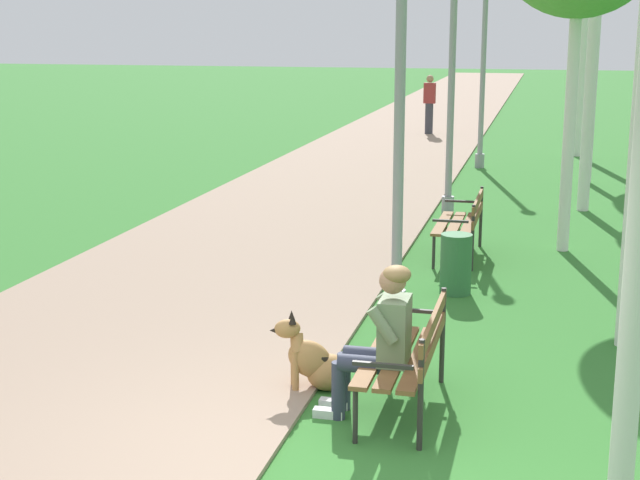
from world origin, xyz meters
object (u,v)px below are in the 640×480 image
(park_bench_mid, at_px, (463,220))
(litter_bin, at_px, (456,264))
(lamp_post_near, at_px, (400,95))
(lamp_post_mid, at_px, (451,86))
(dog_shepherd, at_px, (315,362))
(park_bench_near, at_px, (410,351))
(person_seated_on_near_bench, at_px, (380,336))
(pedestrian_distant, at_px, (429,105))
(lamp_post_far, at_px, (483,69))

(park_bench_mid, xyz_separation_m, litter_bin, (0.09, -1.75, -0.16))
(park_bench_mid, distance_m, lamp_post_near, 3.38)
(park_bench_mid, bearing_deg, lamp_post_mid, 100.05)
(dog_shepherd, bearing_deg, park_bench_mid, 81.33)
(park_bench_near, bearing_deg, dog_shepherd, 163.89)
(person_seated_on_near_bench, bearing_deg, park_bench_mid, 88.56)
(park_bench_mid, height_order, person_seated_on_near_bench, person_seated_on_near_bench)
(park_bench_near, height_order, litter_bin, park_bench_near)
(pedestrian_distant, bearing_deg, dog_shepherd, -85.51)
(lamp_post_near, xyz_separation_m, lamp_post_far, (0.03, 10.96, -0.24))
(park_bench_near, bearing_deg, park_bench_mid, 90.78)
(park_bench_near, height_order, lamp_post_mid, lamp_post_mid)
(person_seated_on_near_bench, distance_m, lamp_post_mid, 8.42)
(person_seated_on_near_bench, distance_m, dog_shepherd, 0.87)
(lamp_post_mid, distance_m, pedestrian_distant, 11.32)
(person_seated_on_near_bench, height_order, dog_shepherd, person_seated_on_near_bench)
(park_bench_near, xyz_separation_m, pedestrian_distant, (-2.33, 19.23, 0.33))
(litter_bin, bearing_deg, person_seated_on_near_bench, -93.44)
(litter_bin, height_order, pedestrian_distant, pedestrian_distant)
(park_bench_near, height_order, park_bench_mid, same)
(park_bench_mid, bearing_deg, dog_shepherd, -98.67)
(park_bench_mid, height_order, litter_bin, park_bench_mid)
(park_bench_near, relative_size, person_seated_on_near_bench, 1.20)
(park_bench_near, height_order, person_seated_on_near_bench, person_seated_on_near_bench)
(person_seated_on_near_bench, bearing_deg, park_bench_near, 41.33)
(lamp_post_near, bearing_deg, park_bench_mid, 81.20)
(park_bench_near, bearing_deg, lamp_post_far, 92.02)
(park_bench_near, distance_m, park_bench_mid, 5.25)
(lamp_post_near, bearing_deg, person_seated_on_near_bench, -83.52)
(person_seated_on_near_bench, relative_size, lamp_post_far, 0.31)
(dog_shepherd, distance_m, lamp_post_mid, 8.08)
(park_bench_mid, relative_size, lamp_post_near, 0.33)
(person_seated_on_near_bench, height_order, litter_bin, person_seated_on_near_bench)
(park_bench_mid, xyz_separation_m, person_seated_on_near_bench, (-0.14, -5.43, 0.17))
(park_bench_near, height_order, lamp_post_far, lamp_post_far)
(park_bench_near, bearing_deg, lamp_post_mid, 94.08)
(park_bench_mid, distance_m, dog_shepherd, 5.07)
(lamp_post_near, distance_m, lamp_post_far, 10.96)
(park_bench_mid, height_order, pedestrian_distant, pedestrian_distant)
(lamp_post_far, bearing_deg, pedestrian_distant, 107.62)
(dog_shepherd, distance_m, pedestrian_distant, 19.06)
(park_bench_near, height_order, lamp_post_near, lamp_post_near)
(person_seated_on_near_bench, bearing_deg, pedestrian_distant, 96.23)
(lamp_post_near, xyz_separation_m, lamp_post_mid, (-0.07, 5.67, -0.27))
(person_seated_on_near_bench, distance_m, litter_bin, 3.70)
(dog_shepherd, bearing_deg, lamp_post_mid, 88.13)
(lamp_post_far, height_order, litter_bin, lamp_post_far)
(park_bench_near, bearing_deg, person_seated_on_near_bench, -138.67)
(lamp_post_mid, bearing_deg, person_seated_on_near_bench, -87.44)
(lamp_post_near, bearing_deg, lamp_post_mid, 90.74)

